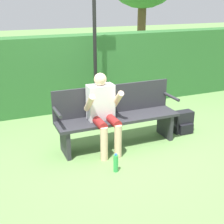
# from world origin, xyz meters

# --- Properties ---
(ground_plane) EXTENTS (40.00, 40.00, 0.00)m
(ground_plane) POSITION_xyz_m (0.00, 0.00, 0.00)
(ground_plane) COLOR #668E4C
(hedge_back) EXTENTS (12.00, 0.49, 1.54)m
(hedge_back) POSITION_xyz_m (0.00, 2.06, 0.77)
(hedge_back) COLOR #2D662D
(hedge_back) RESTS_ON ground
(park_bench) EXTENTS (1.99, 0.48, 0.96)m
(park_bench) POSITION_xyz_m (0.00, 0.07, 0.50)
(park_bench) COLOR #2D2D33
(park_bench) RESTS_ON ground
(person_seated) EXTENTS (0.54, 0.58, 1.21)m
(person_seated) POSITION_xyz_m (-0.28, -0.06, 0.68)
(person_seated) COLOR silver
(person_seated) RESTS_ON ground
(backpack) EXTENTS (0.35, 0.25, 0.38)m
(backpack) POSITION_xyz_m (1.27, 0.03, 0.18)
(backpack) COLOR black
(backpack) RESTS_ON ground
(water_bottle) EXTENTS (0.07, 0.07, 0.27)m
(water_bottle) POSITION_xyz_m (-0.36, -0.75, 0.13)
(water_bottle) COLOR green
(water_bottle) RESTS_ON ground
(signpost) EXTENTS (0.39, 0.09, 2.72)m
(signpost) POSITION_xyz_m (0.18, 1.53, 1.51)
(signpost) COLOR black
(signpost) RESTS_ON ground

